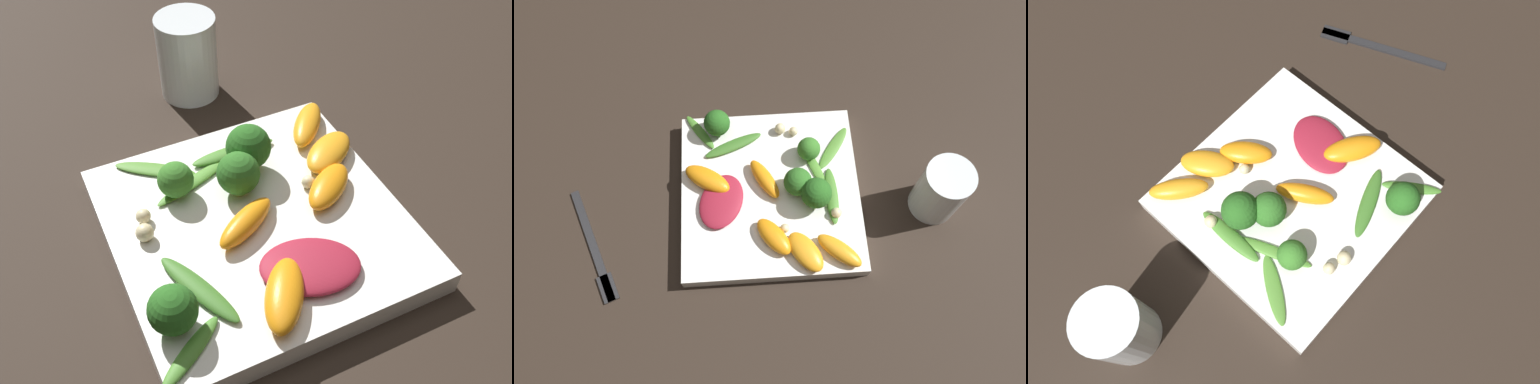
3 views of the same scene
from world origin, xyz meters
The scene contains 23 objects.
ground_plane centered at (0.00, 0.00, 0.00)m, with size 2.40×2.40×0.00m, color #2D231C.
plate centered at (0.00, 0.00, 0.01)m, with size 0.26×0.26×0.02m.
drinking_glass centered at (0.03, 0.24, 0.05)m, with size 0.07×0.07×0.10m.
fork centered at (0.08, -0.25, 0.00)m, with size 0.17×0.08×0.01m.
radicchio_leaf_0 centered at (0.02, -0.07, 0.03)m, with size 0.10×0.08×0.01m.
orange_segment_0 centered at (-0.01, -0.01, 0.03)m, with size 0.07×0.05×0.02m.
orange_segment_1 centered at (0.10, 0.09, 0.03)m, with size 0.06×0.07×0.02m.
orange_segment_2 centered at (0.07, 0.00, 0.03)m, with size 0.07×0.06×0.02m.
orange_segment_3 centered at (-0.02, -0.09, 0.04)m, with size 0.06×0.08×0.02m.
orange_segment_4 centered at (0.10, 0.04, 0.03)m, with size 0.07×0.06×0.02m.
broccoli_floret_0 centered at (0.02, 0.06, 0.05)m, with size 0.04×0.04×0.05m.
broccoli_floret_1 centered at (-0.10, -0.07, 0.05)m, with size 0.04×0.04×0.04m.
broccoli_floret_2 centered at (0.00, 0.04, 0.05)m, with size 0.04×0.04×0.04m.
broccoli_floret_3 centered at (-0.05, 0.06, 0.04)m, with size 0.03×0.03×0.04m.
arugula_sprig_0 centered at (0.02, 0.09, 0.03)m, with size 0.09×0.02×0.01m.
arugula_sprig_1 centered at (-0.06, 0.10, 0.03)m, with size 0.08×0.06×0.00m.
arugula_sprig_2 centered at (-0.10, -0.10, 0.03)m, with size 0.07×0.05×0.01m.
arugula_sprig_3 centered at (-0.03, 0.07, 0.03)m, with size 0.09×0.04×0.00m.
arugula_sprig_4 centered at (-0.08, -0.05, 0.03)m, with size 0.05×0.09×0.01m.
macadamia_nut_0 centered at (0.04, 0.09, 0.03)m, with size 0.01×0.01×0.01m.
macadamia_nut_1 centered at (-0.10, 0.02, 0.03)m, with size 0.02×0.02×0.02m.
macadamia_nut_2 centered at (-0.09, 0.04, 0.03)m, with size 0.01×0.01×0.01m.
macadamia_nut_3 centered at (0.06, 0.02, 0.03)m, with size 0.01×0.01×0.01m.
Camera 2 is at (0.29, -0.02, 0.68)m, focal length 35.00 mm.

